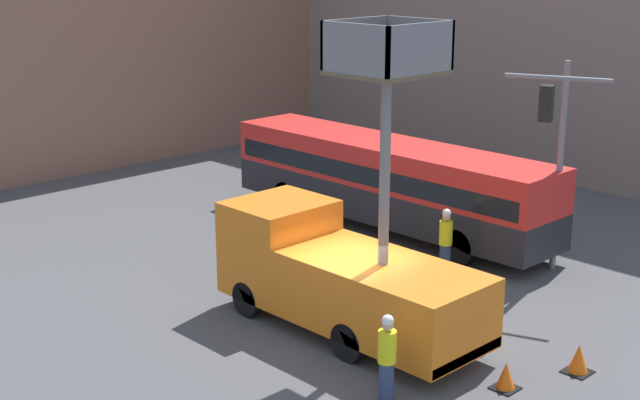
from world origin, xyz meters
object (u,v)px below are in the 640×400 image
Objects in this scene: road_worker_directing at (446,241)px; traffic_cone_near_truck at (506,377)px; traffic_light_pole at (556,139)px; city_bus at (388,178)px; road_worker_near_truck at (387,358)px; traffic_cone_mid_road at (578,360)px; utility_truck at (341,270)px.

road_worker_directing is 3.18× the size of traffic_cone_near_truck.
traffic_light_pole is 3.12× the size of road_worker_directing.
city_bus is 6.67m from traffic_light_pole.
road_worker_near_truck is at bearing 124.48° from city_bus.
traffic_light_pole is at bearing -62.62° from road_worker_near_truck.
traffic_cone_near_truck is (-4.54, -5.20, -0.70)m from road_worker_directing.
road_worker_directing is (-2.00, -3.98, -0.76)m from city_bus.
road_worker_near_truck is 2.70m from traffic_cone_near_truck.
road_worker_near_truck reaches higher than traffic_cone_mid_road.
road_worker_near_truck is at bearing -120.82° from utility_truck.
city_bus is 6.28× the size of road_worker_directing.
utility_truck is 11.46× the size of traffic_cone_mid_road.
utility_truck is at bearing 111.75° from traffic_cone_mid_road.
utility_truck is at bearing 165.80° from traffic_light_pole.
city_bus is 11.36m from traffic_cone_near_truck.
traffic_cone_mid_road is (-4.76, -9.85, -1.43)m from city_bus.
traffic_cone_mid_road is at bearing 111.33° from road_worker_directing.
road_worker_directing is (4.85, 0.63, -0.55)m from utility_truck.
road_worker_directing is 6.94m from traffic_cone_near_truck.
traffic_cone_mid_road is at bearing -100.52° from road_worker_near_truck.
road_worker_directing is at bearing -43.45° from road_worker_near_truck.
traffic_cone_near_truck is (0.32, -4.57, -1.25)m from utility_truck.
city_bus is at bearing -70.19° from road_worker_directing.
utility_truck is at bearing 93.94° from traffic_cone_near_truck.
traffic_cone_mid_road is at bearing -68.25° from utility_truck.
utility_truck reaches higher than city_bus.
traffic_light_pole is at bearing 169.85° from city_bus.
utility_truck is 4.92m from road_worker_directing.
road_worker_directing is at bearing 48.90° from traffic_cone_near_truck.
city_bus reaches higher than traffic_cone_near_truck.
utility_truck is 7.18m from traffic_light_pole.
traffic_cone_mid_road is (-2.76, -5.87, -0.67)m from road_worker_directing.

